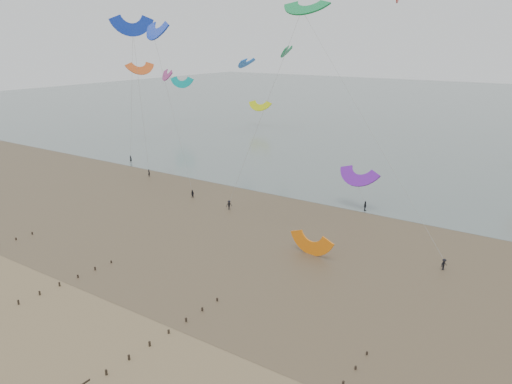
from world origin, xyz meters
TOP-DOWN VIEW (x-y plane):
  - ground at (0.00, 0.00)m, footprint 500.00×500.00m
  - sea_and_shore at (-4.08, 34.40)m, footprint 500.00×665.00m
  - kitesurfer_lead at (-41.74, 45.91)m, footprint 0.70×0.55m
  - kitesurfers at (19.13, 46.63)m, footprint 131.21×25.67m
  - grounded_kite at (6.65, 29.43)m, footprint 6.52×5.41m
  - kites_airborne at (-8.73, 85.72)m, footprint 248.63×117.99m

SIDE VIEW (x-z plane):
  - ground at x=0.00m, z-range 0.00..0.00m
  - grounded_kite at x=6.65m, z-range -1.63..1.63m
  - sea_and_shore at x=-4.08m, z-range -0.01..0.02m
  - kitesurfer_lead at x=-41.74m, z-range 0.00..1.67m
  - kitesurfers at x=19.13m, z-range -0.05..1.72m
  - kites_airborne at x=-8.73m, z-range -0.61..42.48m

